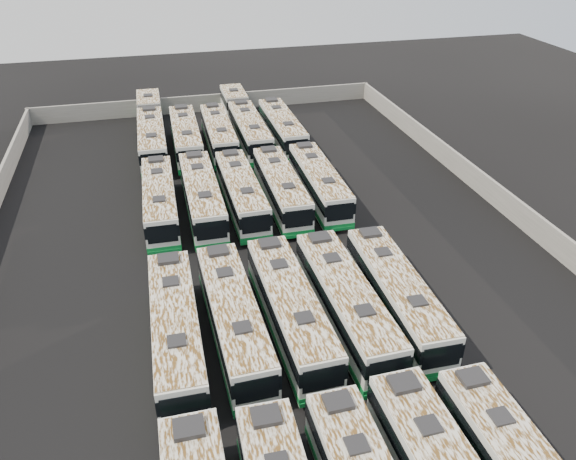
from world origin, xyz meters
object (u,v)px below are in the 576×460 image
object	(u,v)px
bus_back_center	(219,134)
bus_back_far_right	(282,128)
bus_midfront_far_left	(176,330)
bus_midback_right	(281,188)
bus_midfront_right	(346,303)
bus_midback_far_right	(319,183)
bus_midback_left	(202,197)
bus_back_left	(186,137)
bus_back_right	(244,121)
bus_midback_center	(241,193)
bus_midfront_center	(291,309)
bus_midfront_far_right	(397,294)
bus_midfront_left	(234,318)
bus_back_far_left	(151,129)
bus_midback_far_left	(160,201)

from	to	relation	value
bus_back_center	bus_back_far_right	bearing A→B (deg)	0.83
bus_midfront_far_left	bus_midback_right	xyz separation A→B (m)	(10.85, 17.37, -0.04)
bus_midfront_right	bus_midback_far_right	size ratio (longest dim) A/B	1.05
bus_midback_far_right	bus_midback_left	bearing A→B (deg)	-177.91
bus_back_left	bus_back_right	world-z (taller)	bus_back_right
bus_midfront_right	bus_midback_far_right	distance (m)	18.02
bus_midfront_right	bus_midback_center	size ratio (longest dim) A/B	1.04
bus_midfront_center	bus_midfront_far_right	world-z (taller)	bus_midfront_center
bus_midfront_far_left	bus_midfront_left	world-z (taller)	bus_midfront_far_left
bus_midfront_center	bus_midback_far_right	world-z (taller)	bus_midfront_center
bus_back_center	bus_back_right	bearing A→B (deg)	45.12
bus_midfront_far_left	bus_midfront_center	distance (m)	7.29
bus_midfront_far_left	bus_midback_left	distance (m)	17.74
bus_back_far_left	bus_midback_left	bearing A→B (deg)	-78.04
bus_back_left	bus_back_center	world-z (taller)	bus_back_left
bus_midfront_far_right	bus_midfront_far_left	bearing A→B (deg)	-178.92
bus_midfront_center	bus_back_center	distance (m)	32.03
bus_midback_left	bus_midback_far_right	world-z (taller)	bus_midback_left
bus_back_far_right	bus_back_center	bearing A→B (deg)	179.93
bus_midfront_center	bus_midfront_right	xyz separation A→B (m)	(3.65, -0.24, 0.02)
bus_midback_right	bus_back_far_right	distance (m)	15.27
bus_midfront_left	bus_back_far_right	world-z (taller)	bus_back_far_right
bus_midfront_far_left	bus_midback_far_right	bearing A→B (deg)	51.23
bus_midfront_left	bus_midback_left	world-z (taller)	bus_midback_left
bus_midfront_far_right	bus_midback_far_left	xyz separation A→B (m)	(-14.58, 17.64, -0.02)
bus_midback_far_left	bus_back_center	world-z (taller)	bus_back_center
bus_midfront_far_right	bus_back_left	xyz separation A→B (m)	(-10.95, 32.06, 0.04)
bus_midback_center	bus_back_left	size ratio (longest dim) A/B	0.98
bus_midfront_far_left	bus_back_far_left	bearing A→B (deg)	90.76
bus_midfront_right	bus_back_left	xyz separation A→B (m)	(-7.32, 32.16, -0.03)
bus_midback_left	bus_back_far_left	bearing A→B (deg)	101.36
bus_back_far_left	bus_midback_far_right	bearing A→B (deg)	-50.64
bus_midback_far_right	bus_back_far_right	size ratio (longest dim) A/B	0.98
bus_midback_right	bus_midback_far_right	world-z (taller)	bus_midback_right
bus_midfront_left	bus_back_left	size ratio (longest dim) A/B	0.99
bus_back_far_left	bus_back_far_right	size ratio (longest dim) A/B	1.59
bus_midfront_far_right	bus_midfront_center	bearing A→B (deg)	179.91
bus_midfront_right	bus_midback_far_left	size ratio (longest dim) A/B	1.05
bus_midback_left	bus_midback_far_right	distance (m)	10.86
bus_back_far_right	bus_midback_far_left	bearing A→B (deg)	-135.12
bus_midfront_center	bus_back_far_right	bearing A→B (deg)	75.91
bus_midback_left	bus_midback_center	world-z (taller)	bus_midback_left
bus_back_left	bus_midback_left	bearing A→B (deg)	-88.85
bus_midfront_far_right	bus_back_right	world-z (taller)	bus_back_right
bus_midfront_far_left	bus_back_far_left	xyz separation A→B (m)	(0.03, 35.74, 0.03)
bus_midfront_right	bus_midfront_center	bearing A→B (deg)	174.91
bus_midfront_right	bus_midfront_far_right	xyz separation A→B (m)	(3.63, 0.10, -0.07)
bus_midback_center	bus_midback_right	bearing A→B (deg)	-0.57
bus_midback_far_right	bus_back_right	bearing A→B (deg)	102.59
bus_midfront_center	bus_midback_center	xyz separation A→B (m)	(-0.10, 17.22, -0.05)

